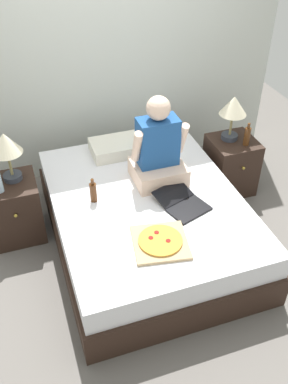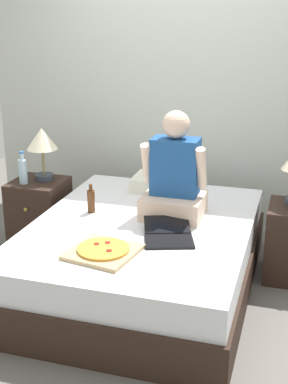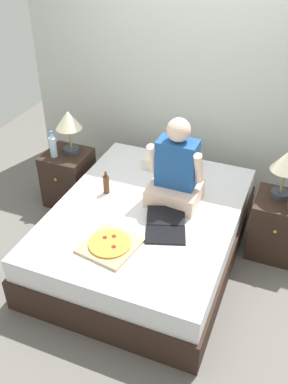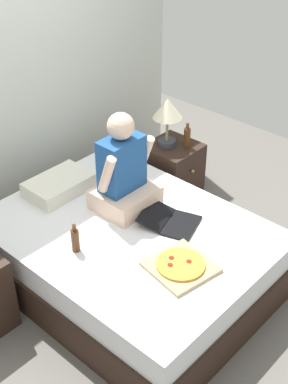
% 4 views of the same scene
% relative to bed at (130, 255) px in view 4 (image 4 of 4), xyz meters
% --- Properties ---
extents(ground_plane, '(5.79, 5.79, 0.00)m').
position_rel_bed_xyz_m(ground_plane, '(0.00, 0.00, -0.25)').
color(ground_plane, '#66605B').
extents(wall_back, '(3.79, 0.12, 2.50)m').
position_rel_bed_xyz_m(wall_back, '(0.00, 1.39, 1.00)').
color(wall_back, silver).
rests_on(wall_back, ground).
extents(bed, '(1.58, 2.05, 0.51)m').
position_rel_bed_xyz_m(bed, '(0.00, 0.00, 0.00)').
color(bed, black).
rests_on(bed, ground).
extents(nightstand_right, '(0.44, 0.47, 0.58)m').
position_rel_bed_xyz_m(nightstand_right, '(1.07, 0.48, 0.04)').
color(nightstand_right, black).
rests_on(nightstand_right, ground).
extents(lamp_on_right_nightstand, '(0.26, 0.26, 0.45)m').
position_rel_bed_xyz_m(lamp_on_right_nightstand, '(1.04, 0.53, 0.65)').
color(lamp_on_right_nightstand, '#333842').
rests_on(lamp_on_right_nightstand, nightstand_right).
extents(beer_bottle, '(0.06, 0.06, 0.23)m').
position_rel_bed_xyz_m(beer_bottle, '(1.14, 0.38, 0.42)').
color(beer_bottle, '#512D14').
rests_on(beer_bottle, nightstand_right).
extents(pillow, '(0.52, 0.34, 0.12)m').
position_rel_bed_xyz_m(pillow, '(-0.03, 0.75, 0.32)').
color(pillow, silver).
rests_on(pillow, bed).
extents(person_seated, '(0.47, 0.40, 0.78)m').
position_rel_bed_xyz_m(person_seated, '(0.18, 0.23, 0.55)').
color(person_seated, beige).
rests_on(person_seated, bed).
extents(laptop, '(0.43, 0.49, 0.07)m').
position_rel_bed_xyz_m(laptop, '(0.25, -0.21, 0.28)').
color(laptop, black).
rests_on(laptop, bed).
extents(pizza_box, '(0.46, 0.46, 0.05)m').
position_rel_bed_xyz_m(pizza_box, '(-0.08, -0.55, 0.28)').
color(pizza_box, tan).
rests_on(pizza_box, bed).
extents(beer_bottle_on_bed, '(0.06, 0.06, 0.22)m').
position_rel_bed_xyz_m(beer_bottle_on_bed, '(-0.43, 0.10, 0.35)').
color(beer_bottle_on_bed, '#4C2811').
rests_on(beer_bottle_on_bed, bed).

